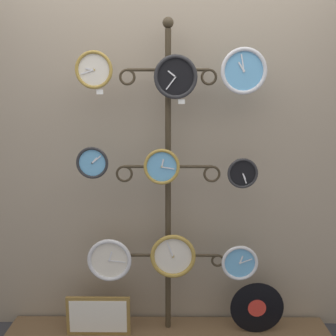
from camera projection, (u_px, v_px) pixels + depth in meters
name	position (u px, v px, depth m)	size (l,w,h in m)	color
shop_wall	(168.00, 132.00, 2.64)	(4.40, 0.04, 2.80)	gray
low_shelf	(168.00, 335.00, 2.68)	(2.20, 0.36, 0.06)	brown
display_stand	(168.00, 237.00, 2.61)	(0.76, 0.38, 2.11)	#382D1E
clock_top_left	(94.00, 70.00, 2.32)	(0.22, 0.04, 0.22)	silver
clock_top_center	(176.00, 77.00, 2.34)	(0.26, 0.04, 0.26)	black
clock_top_right	(244.00, 71.00, 2.33)	(0.28, 0.04, 0.28)	#60A8DB
clock_middle_left	(92.00, 163.00, 2.43)	(0.20, 0.04, 0.20)	#60A8DB
clock_middle_center	(162.00, 167.00, 2.41)	(0.22, 0.04, 0.22)	#60A8DB
clock_middle_right	(242.00, 173.00, 2.44)	(0.19, 0.04, 0.19)	black
clock_bottom_left	(110.00, 260.00, 2.56)	(0.29, 0.04, 0.29)	silver
clock_bottom_center	(173.00, 256.00, 2.55)	(0.30, 0.04, 0.30)	silver
clock_bottom_right	(240.00, 263.00, 2.53)	(0.24, 0.04, 0.24)	#60A8DB
vinyl_record	(257.00, 308.00, 2.63)	(0.36, 0.01, 0.36)	black
picture_frame	(98.00, 316.00, 2.62)	(0.43, 0.02, 0.27)	olive
price_tag_upper	(100.00, 92.00, 2.34)	(0.04, 0.00, 0.03)	white
price_tag_mid	(181.00, 102.00, 2.37)	(0.04, 0.00, 0.03)	white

